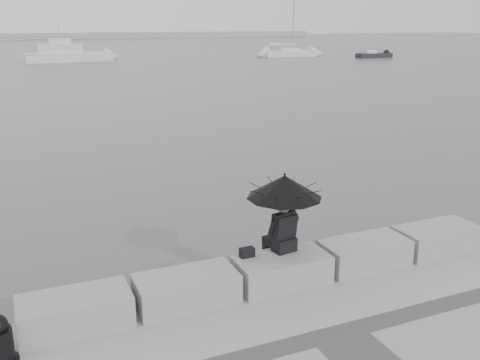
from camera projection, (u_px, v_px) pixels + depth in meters
name	position (u px, v px, depth m)	size (l,w,h in m)	color
ground	(269.00, 297.00, 9.70)	(360.00, 360.00, 0.00)	#484A4D
stone_block_far_left	(75.00, 312.00, 7.78)	(1.60, 0.80, 0.50)	gray
stone_block_left	(186.00, 289.00, 8.44)	(1.60, 0.80, 0.50)	gray
stone_block_centre	(282.00, 270.00, 9.09)	(1.60, 0.80, 0.50)	gray
stone_block_right	(364.00, 253.00, 9.74)	(1.60, 0.80, 0.50)	gray
stone_block_far_right	(436.00, 239.00, 10.40)	(1.60, 0.80, 0.50)	gray
seated_person	(284.00, 194.00, 8.98)	(1.29, 1.29, 1.39)	black
bag	(247.00, 252.00, 8.99)	(0.25, 0.14, 0.16)	black
sailboat_right	(289.00, 53.00, 74.84)	(7.61, 3.19, 12.90)	silver
motor_cruiser	(69.00, 54.00, 65.50)	(10.28, 2.84, 4.50)	silver
small_motorboat	(374.00, 55.00, 73.39)	(5.08, 1.81, 1.10)	black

